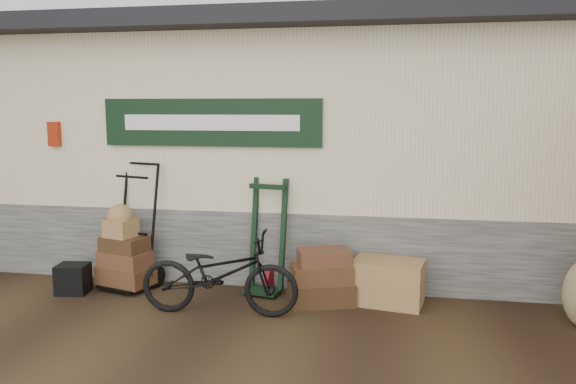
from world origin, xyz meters
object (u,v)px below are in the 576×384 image
Objects in this scene: black_trunk at (73,279)px; bicycle at (219,269)px; suitcase_stack at (321,276)px; green_barrow at (267,236)px; wicker_hamper at (388,282)px; porter_trolley at (134,224)px.

bicycle reaches higher than black_trunk.
suitcase_stack is 2.87m from black_trunk.
black_trunk is (-2.19, -0.47, -0.49)m from green_barrow.
green_barrow is 1.90× the size of suitcase_stack.
green_barrow reaches higher than wicker_hamper.
suitcase_stack is 0.73m from wicker_hamper.
black_trunk is at bearing -175.22° from wicker_hamper.
suitcase_stack is at bearing -12.80° from green_barrow.
porter_trolley reaches higher than green_barrow.
green_barrow is 0.89m from bicycle.
wicker_hamper is at bearing 4.78° from black_trunk.
bicycle reaches higher than wicker_hamper.
wicker_hamper is 3.59m from black_trunk.
wicker_hamper is (0.72, 0.13, -0.06)m from suitcase_stack.
wicker_hamper is 2.19× the size of black_trunk.
bicycle reaches higher than suitcase_stack.
bicycle is at bearing -10.36° from black_trunk.
porter_trolley reaches higher than black_trunk.
green_barrow reaches higher than bicycle.
porter_trolley reaches higher than wicker_hamper.
black_trunk is (-3.58, -0.30, -0.07)m from wicker_hamper.
green_barrow is at bearing 173.04° from wicker_hamper.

